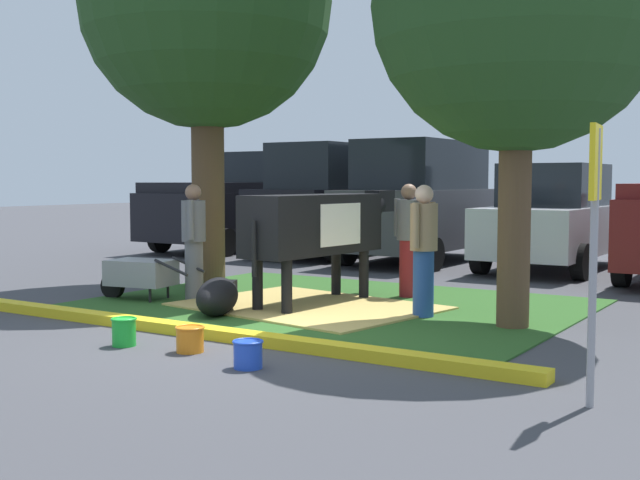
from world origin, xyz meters
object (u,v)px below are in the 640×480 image
Objects in this scene: shade_tree_right at (518,7)px; person_visitor_near at (409,237)px; calf_lying at (218,296)px; bucket_orange at (190,339)px; sedan_silver at (554,218)px; shade_tree_left at (206,5)px; suv_dark_grey at (422,201)px; cow_holstein at (318,225)px; suv_black at (335,200)px; pickup_truck_black at (241,204)px; person_visitor_far at (424,247)px; parking_sign at (595,209)px; wheelbarrow at (140,273)px; bucket_blue at (248,353)px; person_handler at (194,238)px; bucket_green at (124,331)px.

shade_tree_right reaches higher than person_visitor_near.
calf_lying is 4.39× the size of bucket_orange.
shade_tree_left is at bearing -125.30° from sedan_silver.
shade_tree_right is 1.16× the size of suv_dark_grey.
cow_holstein is 0.71× the size of sedan_silver.
bucket_orange is 9.43m from sedan_silver.
sedan_silver is at bearing 102.55° from shade_tree_right.
suv_black reaches higher than sedan_silver.
sedan_silver reaches higher than calf_lying.
suv_black is (2.85, -0.19, 0.16)m from pickup_truck_black.
shade_tree_left is 5.51m from person_visitor_far.
suv_black is (-8.13, 9.50, -0.23)m from parking_sign.
shade_tree_right is 3.30× the size of wheelbarrow.
bucket_blue is at bearing -73.51° from suv_dark_grey.
suv_dark_grey is at bearing 101.63° from bucket_orange.
person_handler is 0.36× the size of suv_black.
parking_sign reaches higher than bucket_green.
person_handler is 6.66m from parking_sign.
wheelbarrow is 7.21m from parking_sign.
person_handler is 6.71m from suv_dark_grey.
pickup_truck_black is at bearing 128.52° from bucket_blue.
person_visitor_far is 6.96m from suv_dark_grey.
suv_dark_grey reaches higher than person_visitor_far.
pickup_truck_black reaches higher than parking_sign.
shade_tree_right is 2.52× the size of parking_sign.
shade_tree_right is 1.21× the size of sedan_silver.
calf_lying is at bearing 122.72° from bucket_orange.
sedan_silver is at bearing 108.14° from parking_sign.
person_visitor_near is 4.86m from bucket_blue.
shade_tree_left reaches higher than shade_tree_right.
cow_holstein is (2.48, -0.62, -3.34)m from shade_tree_left.
shade_tree_left is 4.37m from wheelbarrow.
person_handler is at bearing 118.46° from bucket_green.
person_visitor_near is 1.71m from person_visitor_far.
person_visitor_far is 4.06m from parking_sign.
bucket_orange is (-3.86, -0.16, -1.36)m from parking_sign.
parking_sign is (5.06, -1.70, 1.26)m from calf_lying.
shade_tree_right is at bearing -36.10° from pickup_truck_black.
calf_lying is 2.67m from person_visitor_far.
wheelbarrow is at bearing 168.03° from calf_lying.
person_handler is 5.75× the size of bucket_blue.
pickup_truck_black is at bearing 140.45° from person_visitor_far.
pickup_truck_black is at bearing 176.40° from sedan_silver.
cow_holstein is 6.26m from suv_dark_grey.
shade_tree_right is at bearing 18.38° from calf_lying.
parking_sign is 3.28m from bucket_blue.
parking_sign is 4.84m from bucket_green.
shade_tree_left is 6.53m from bucket_orange.
person_visitor_near is 0.38× the size of sedan_silver.
parking_sign is (6.91, -3.68, -2.94)m from shade_tree_left.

